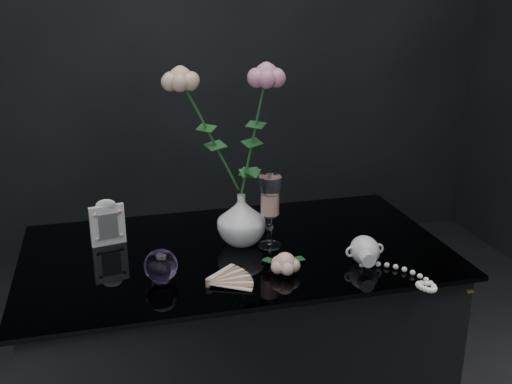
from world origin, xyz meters
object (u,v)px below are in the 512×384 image
object	(u,v)px
paperweight	(161,266)
vase	(241,219)
picture_frame	(107,222)
pearl_jar	(365,249)
wine_glass	(270,212)
loose_rose	(285,263)

from	to	relation	value
paperweight	vase	bearing A→B (deg)	35.57
picture_frame	pearl_jar	size ratio (longest dim) A/B	0.50
wine_glass	picture_frame	world-z (taller)	wine_glass
loose_rose	vase	bearing A→B (deg)	126.35
picture_frame	loose_rose	distance (m)	0.47
vase	loose_rose	xyz separation A→B (m)	(0.06, -0.19, -0.04)
vase	picture_frame	xyz separation A→B (m)	(-0.33, 0.08, -0.00)
paperweight	pearl_jar	bearing A→B (deg)	-3.38
paperweight	pearl_jar	size ratio (longest dim) A/B	0.31
wine_glass	pearl_jar	world-z (taller)	wine_glass
wine_glass	loose_rose	distance (m)	0.17
paperweight	pearl_jar	world-z (taller)	paperweight
vase	picture_frame	bearing A→B (deg)	167.05
vase	pearl_jar	bearing A→B (deg)	-36.10
picture_frame	pearl_jar	xyz separation A→B (m)	(0.59, -0.26, -0.03)
picture_frame	loose_rose	bearing A→B (deg)	-46.00
picture_frame	vase	bearing A→B (deg)	-24.09
loose_rose	pearl_jar	size ratio (longest dim) A/B	0.61
vase	wine_glass	distance (m)	0.08
wine_glass	loose_rose	xyz separation A→B (m)	(-0.01, -0.15, -0.07)
pearl_jar	picture_frame	bearing A→B (deg)	157.69
picture_frame	pearl_jar	world-z (taller)	picture_frame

